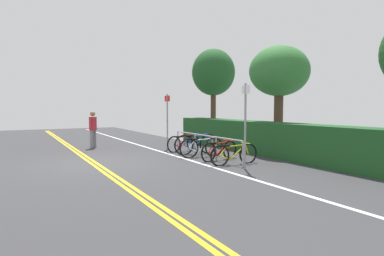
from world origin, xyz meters
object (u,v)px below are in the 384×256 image
at_px(sign_post_far, 245,118).
at_px(bicycle_2, 202,147).
at_px(bicycle_3, 219,151).
at_px(pedestrian, 93,127).
at_px(bike_rack, 205,141).
at_px(bicycle_1, 196,144).
at_px(sign_post_near, 167,116).
at_px(tree_mid, 279,72).
at_px(tree_near_left, 213,73).
at_px(bicycle_4, 234,154).
at_px(bicycle_0, 184,143).

bearing_deg(sign_post_far, bicycle_2, 178.00).
height_order(bicycle_3, sign_post_far, sign_post_far).
bearing_deg(pedestrian, bicycle_3, 29.64).
relative_size(bike_rack, bicycle_1, 2.42).
height_order(bicycle_2, sign_post_near, sign_post_near).
distance_m(bike_rack, tree_mid, 4.03).
bearing_deg(bike_rack, tree_mid, 83.40).
relative_size(bicycle_3, tree_near_left, 0.35).
relative_size(sign_post_far, tree_mid, 0.59).
bearing_deg(bicycle_2, bicycle_3, 10.69).
bearing_deg(bicycle_2, tree_mid, 82.22).
bearing_deg(sign_post_near, bicycle_3, 5.25).
xyz_separation_m(sign_post_far, tree_mid, (-2.08, 3.31, 1.65)).
distance_m(bike_rack, bicycle_3, 0.84).
relative_size(bicycle_1, pedestrian, 1.12).
bearing_deg(bicycle_1, bicycle_4, -2.18).
relative_size(bicycle_2, bicycle_3, 1.01).
bearing_deg(tree_mid, bike_rack, -96.60).
height_order(bicycle_2, bicycle_4, bicycle_2).
distance_m(bicycle_3, pedestrian, 6.05).
relative_size(bicycle_2, bicycle_4, 0.98).
bearing_deg(sign_post_far, pedestrian, -158.41).
height_order(bicycle_0, pedestrian, pedestrian).
xyz_separation_m(bicycle_2, pedestrian, (-4.36, -2.81, 0.56)).
bearing_deg(bicycle_1, tree_near_left, 139.35).
distance_m(bicycle_2, sign_post_near, 2.75).
xyz_separation_m(pedestrian, tree_mid, (4.80, 6.03, 2.19)).
distance_m(bicycle_1, bicycle_4, 2.48).
bearing_deg(bicycle_2, pedestrian, -147.18).
distance_m(bicycle_3, tree_near_left, 6.89).
relative_size(sign_post_far, tree_near_left, 0.51).
xyz_separation_m(bicycle_0, tree_near_left, (-2.74, 3.19, 3.20)).
bearing_deg(bike_rack, bicycle_4, 0.30).
height_order(sign_post_near, tree_near_left, tree_near_left).
distance_m(bicycle_2, bicycle_4, 1.78).
xyz_separation_m(pedestrian, tree_near_left, (0.01, 6.14, 2.61)).
distance_m(bicycle_0, tree_mid, 4.63).
xyz_separation_m(bicycle_4, sign_post_far, (0.75, -0.19, 1.13)).
relative_size(bicycle_4, sign_post_far, 0.70).
bearing_deg(pedestrian, bicycle_0, 46.99).
bearing_deg(pedestrian, sign_post_far, 21.59).
bearing_deg(bicycle_0, pedestrian, -133.01).
relative_size(bike_rack, sign_post_near, 1.87).
distance_m(bicycle_2, pedestrian, 5.22).
xyz_separation_m(bicycle_2, sign_post_far, (2.53, -0.09, 1.11)).
distance_m(pedestrian, tree_mid, 8.02).
distance_m(bicycle_1, sign_post_near, 2.13).
bearing_deg(tree_mid, pedestrian, -128.51).
bearing_deg(bicycle_3, bicycle_4, -3.99).
distance_m(bicycle_4, tree_mid, 4.39).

